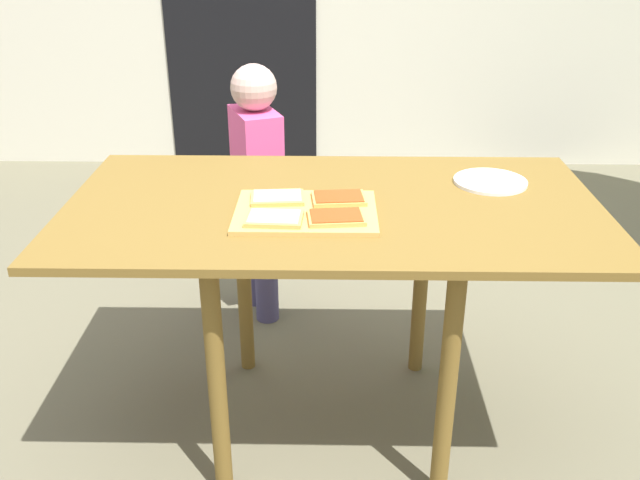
# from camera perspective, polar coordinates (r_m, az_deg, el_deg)

# --- Properties ---
(ground_plane) EXTENTS (16.00, 16.00, 0.00)m
(ground_plane) POSITION_cam_1_polar(r_m,az_deg,el_deg) (2.31, 0.92, -14.54)
(ground_plane) COLOR #64604A
(dining_table) EXTENTS (1.46, 0.79, 0.75)m
(dining_table) POSITION_cam_1_polar(r_m,az_deg,el_deg) (1.95, 1.06, 0.61)
(dining_table) COLOR brown
(dining_table) RESTS_ON ground
(cutting_board) EXTENTS (0.37, 0.28, 0.01)m
(cutting_board) POSITION_cam_1_polar(r_m,az_deg,el_deg) (1.84, -1.17, 2.29)
(cutting_board) COLOR tan
(cutting_board) RESTS_ON dining_table
(pizza_slice_far_right) EXTENTS (0.15, 0.11, 0.01)m
(pizza_slice_far_right) POSITION_cam_1_polar(r_m,az_deg,el_deg) (1.89, 1.53, 3.42)
(pizza_slice_far_right) COLOR #E39D4D
(pizza_slice_far_right) RESTS_ON cutting_board
(pizza_slice_far_left) EXTENTS (0.15, 0.11, 0.01)m
(pizza_slice_far_left) POSITION_cam_1_polar(r_m,az_deg,el_deg) (1.90, -3.49, 3.47)
(pizza_slice_far_left) COLOR #E39D4D
(pizza_slice_far_left) RESTS_ON cutting_board
(pizza_slice_near_right) EXTENTS (0.15, 0.11, 0.01)m
(pizza_slice_near_right) POSITION_cam_1_polar(r_m,az_deg,el_deg) (1.77, 1.32, 1.86)
(pizza_slice_near_right) COLOR #E39D4D
(pizza_slice_near_right) RESTS_ON cutting_board
(pizza_slice_near_left) EXTENTS (0.15, 0.11, 0.01)m
(pizza_slice_near_left) POSITION_cam_1_polar(r_m,az_deg,el_deg) (1.77, -3.75, 1.77)
(pizza_slice_near_left) COLOR #E39D4D
(pizza_slice_near_left) RESTS_ON cutting_board
(plate_white_right) EXTENTS (0.21, 0.21, 0.01)m
(plate_white_right) POSITION_cam_1_polar(r_m,az_deg,el_deg) (2.11, 13.68, 4.65)
(plate_white_right) COLOR white
(plate_white_right) RESTS_ON dining_table
(child_left) EXTENTS (0.22, 0.28, 0.99)m
(child_left) POSITION_cam_1_polar(r_m,az_deg,el_deg) (2.64, -5.11, 4.89)
(child_left) COLOR #4B466F
(child_left) RESTS_ON ground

